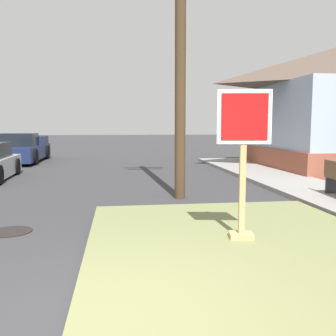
# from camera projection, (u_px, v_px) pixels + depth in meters

# --- Properties ---
(ground_plane) EXTENTS (160.00, 160.00, 0.00)m
(ground_plane) POSITION_uv_depth(u_px,v_px,m) (81.00, 333.00, 3.20)
(ground_plane) COLOR #333335
(grass_corner_patch) EXTENTS (4.59, 5.85, 0.08)m
(grass_corner_patch) POSITION_uv_depth(u_px,v_px,m) (245.00, 248.00, 5.35)
(grass_corner_patch) COLOR olive
(grass_corner_patch) RESTS_ON ground
(sidewalk_strip) EXTENTS (2.20, 18.77, 0.12)m
(sidewalk_strip) POSITION_uv_depth(u_px,v_px,m) (307.00, 188.00, 10.43)
(sidewalk_strip) COLOR gray
(sidewalk_strip) RESTS_ON ground
(stop_sign) EXTENTS (0.80, 0.34, 2.26)m
(stop_sign) POSITION_uv_depth(u_px,v_px,m) (243.00, 165.00, 5.54)
(stop_sign) COLOR tan
(stop_sign) RESTS_ON grass_corner_patch
(manhole_cover) EXTENTS (0.70, 0.70, 0.02)m
(manhole_cover) POSITION_uv_depth(u_px,v_px,m) (11.00, 232.00, 6.28)
(manhole_cover) COLOR black
(manhole_cover) RESTS_ON ground
(pickup_truck_navy) EXTENTS (2.17, 5.61, 1.48)m
(pickup_truck_navy) POSITION_uv_depth(u_px,v_px,m) (22.00, 150.00, 18.62)
(pickup_truck_navy) COLOR #19234C
(pickup_truck_navy) RESTS_ON ground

